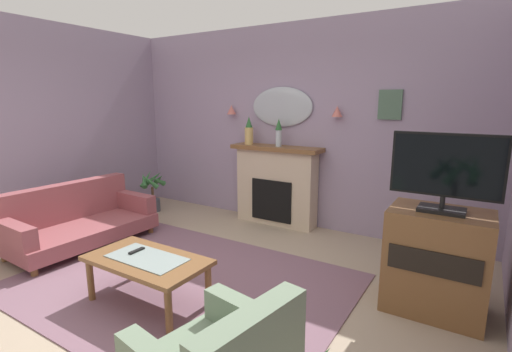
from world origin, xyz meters
name	(u,v)px	position (x,y,z in m)	size (l,w,h in m)	color
floor	(168,297)	(0.00, 0.00, -0.05)	(6.46, 6.00, 0.10)	tan
wall_back	(291,126)	(0.00, 2.55, 1.43)	(6.46, 0.10, 2.86)	#9E8CA8
wall_left	(4,130)	(-2.78, 0.00, 1.43)	(0.10, 6.00, 2.86)	#96859F
patterned_rug	(182,283)	(0.00, 0.20, 0.01)	(3.20, 2.40, 0.01)	#7F5B6B
fireplace	(276,186)	(-0.11, 2.33, 0.57)	(1.36, 0.36, 1.16)	beige
mantel_vase_centre	(249,132)	(-0.56, 2.30, 1.34)	(0.13, 0.13, 0.41)	tan
mantel_vase_right	(279,131)	(-0.06, 2.30, 1.37)	(0.10, 0.10, 0.39)	silver
wall_mirror	(282,107)	(-0.11, 2.47, 1.71)	(0.96, 0.06, 0.56)	#B2BCC6
wall_sconce_left	(231,110)	(-0.96, 2.42, 1.66)	(0.14, 0.14, 0.14)	#D17066
wall_sconce_right	(337,111)	(0.74, 2.42, 1.66)	(0.14, 0.14, 0.14)	#D17066
framed_picture	(390,105)	(1.39, 2.48, 1.75)	(0.28, 0.03, 0.36)	#4C6B56
coffee_table	(147,264)	(0.01, -0.23, 0.38)	(1.10, 0.60, 0.45)	brown
tv_remote	(137,251)	(-0.17, -0.19, 0.45)	(0.04, 0.16, 0.02)	black
floral_couch	(77,220)	(-1.84, 0.29, 0.32)	(0.91, 1.74, 0.76)	#934C51
tv_cabinet	(436,261)	(2.18, 1.02, 0.45)	(0.80, 0.57, 0.90)	brown
tv_flatscreen	(446,171)	(2.18, 1.00, 1.25)	(0.84, 0.24, 0.65)	black
potted_plant_small_fern	(152,191)	(-2.13, 1.80, 0.35)	(0.44, 0.45, 0.68)	#474C56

